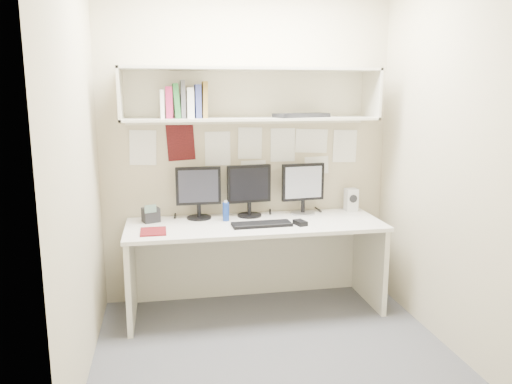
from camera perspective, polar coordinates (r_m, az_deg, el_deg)
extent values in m
cube|color=#4A4A4F|center=(3.60, 1.89, -17.45)|extent=(2.40, 2.00, 0.01)
cube|color=#B8AD8D|center=(4.16, -0.98, 5.33)|extent=(2.40, 0.02, 2.60)
cube|color=#B8AD8D|center=(2.24, 7.63, 0.12)|extent=(2.40, 0.02, 2.60)
cube|color=#B8AD8D|center=(3.15, -19.79, 2.78)|extent=(0.02, 2.00, 2.60)
cube|color=#B8AD8D|center=(3.64, 20.84, 3.76)|extent=(0.02, 2.00, 2.60)
cube|color=silver|center=(3.92, -0.07, -3.74)|extent=(2.00, 0.70, 0.03)
cube|color=beige|center=(4.34, -0.87, -7.30)|extent=(1.96, 0.02, 0.70)
cube|color=beige|center=(3.95, -0.51, 8.36)|extent=(2.00, 0.38, 0.02)
cube|color=beige|center=(3.95, -0.52, 13.87)|extent=(2.00, 0.38, 0.02)
cube|color=beige|center=(4.13, -0.96, 11.12)|extent=(2.00, 0.02, 0.40)
cube|color=beige|center=(3.90, -15.26, 10.73)|extent=(0.02, 0.38, 0.40)
cube|color=beige|center=(4.24, 13.03, 10.84)|extent=(0.02, 0.38, 0.40)
cylinder|color=black|center=(4.07, -6.52, -2.92)|extent=(0.20, 0.20, 0.01)
cylinder|color=black|center=(4.06, -6.53, -2.14)|extent=(0.03, 0.03, 0.10)
cube|color=black|center=(4.03, -6.61, 0.71)|extent=(0.36, 0.04, 0.31)
cube|color=black|center=(4.01, -6.59, 0.66)|extent=(0.32, 0.01, 0.26)
cylinder|color=black|center=(4.12, -0.76, -2.68)|extent=(0.20, 0.20, 0.01)
cylinder|color=black|center=(4.11, -0.76, -1.90)|extent=(0.03, 0.03, 0.10)
cube|color=black|center=(4.08, -0.80, 0.95)|extent=(0.37, 0.07, 0.31)
cube|color=black|center=(4.06, -0.75, 0.90)|extent=(0.32, 0.04, 0.26)
cylinder|color=#A5A5AA|center=(4.22, 5.37, -2.39)|extent=(0.20, 0.20, 0.01)
cylinder|color=black|center=(4.21, 5.38, -1.63)|extent=(0.03, 0.03, 0.10)
cube|color=black|center=(4.18, 5.39, 1.15)|extent=(0.37, 0.07, 0.31)
cube|color=#BBBBC0|center=(4.16, 5.46, 1.10)|extent=(0.32, 0.04, 0.26)
cube|color=black|center=(3.83, 0.66, -3.71)|extent=(0.46, 0.18, 0.02)
cube|color=black|center=(3.86, 5.08, -3.52)|extent=(0.10, 0.13, 0.04)
cube|color=#B8B8B3|center=(4.37, 10.81, -0.87)|extent=(0.10, 0.10, 0.20)
cylinder|color=black|center=(4.31, 11.07, -0.76)|extent=(0.07, 0.01, 0.07)
cylinder|color=navy|center=(3.97, -3.46, -2.26)|extent=(0.05, 0.05, 0.15)
cylinder|color=white|center=(3.95, -3.48, -1.14)|extent=(0.03, 0.03, 0.02)
cube|color=#601014|center=(3.72, -11.66, -4.44)|extent=(0.19, 0.23, 0.01)
cube|color=black|center=(4.01, -11.92, -2.57)|extent=(0.15, 0.14, 0.11)
cube|color=#4C6659|center=(3.94, -11.97, -1.89)|extent=(0.09, 0.04, 0.06)
cube|color=white|center=(3.89, -10.67, 9.85)|extent=(0.03, 0.17, 0.21)
cube|color=#A61E4C|center=(3.89, -9.91, 10.05)|extent=(0.05, 0.17, 0.24)
cube|color=#23692D|center=(3.89, -9.07, 10.25)|extent=(0.04, 0.17, 0.26)
cube|color=#4C4C51|center=(3.90, -8.36, 10.44)|extent=(0.03, 0.17, 0.28)
cube|color=white|center=(3.90, -7.54, 10.06)|extent=(0.05, 0.17, 0.23)
cube|color=navy|center=(3.90, -6.66, 10.25)|extent=(0.04, 0.17, 0.25)
cube|color=olive|center=(3.91, -5.90, 10.44)|extent=(0.03, 0.17, 0.28)
cube|color=black|center=(4.00, 5.22, 8.72)|extent=(0.47, 0.30, 0.03)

